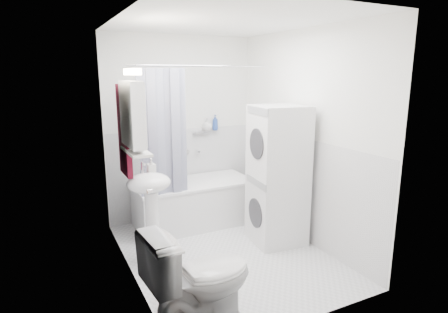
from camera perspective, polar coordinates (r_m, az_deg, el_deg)
name	(u,v)px	position (r m, az deg, el deg)	size (l,w,h in m)	color
floor	(225,253)	(4.21, 0.19, -14.53)	(2.60, 2.60, 0.00)	silver
room_walls	(225,117)	(3.77, 0.21, 6.02)	(2.60, 2.60, 2.60)	white
wainscot	(214,193)	(4.22, -1.60, -5.62)	(1.98, 2.58, 2.58)	white
door	(150,191)	(3.03, -11.27, -5.25)	(0.05, 2.00, 2.00)	brown
bathtub	(194,201)	(4.86, -4.63, -6.75)	(1.49, 0.71, 0.57)	silver
tub_spout	(198,151)	(5.08, -4.05, 0.83)	(0.04, 0.04, 0.12)	silver
curtain_rod	(201,66)	(4.32, -3.53, 13.62)	(0.02, 0.02, 1.67)	silver
shower_curtain	(164,135)	(4.22, -9.17, 3.29)	(0.55, 0.02, 1.45)	#141A46
sink	(150,197)	(3.85, -11.21, -6.05)	(0.44, 0.37, 1.04)	white
medicine_cabinet	(132,112)	(3.55, -13.77, 6.53)	(0.13, 0.50, 0.71)	silver
shelf	(136,151)	(3.61, -13.25, 0.78)	(0.18, 0.54, 0.03)	silver
shower_caddy	(201,132)	(5.04, -3.52, 3.76)	(0.22, 0.06, 0.02)	silver
towel	(124,128)	(3.81, -14.98, 4.14)	(0.07, 0.38, 0.92)	maroon
washer_dryer	(277,175)	(4.28, 8.13, -2.87)	(0.62, 0.62, 1.58)	silver
toilet	(200,279)	(2.95, -3.75, -18.16)	(0.47, 0.83, 0.82)	white
soap_pump	(152,171)	(3.85, -10.98, -2.22)	(0.08, 0.17, 0.08)	gray
shelf_bottle	(140,149)	(3.46, -12.70, 1.11)	(0.07, 0.18, 0.07)	gray
shelf_cup	(133,143)	(3.71, -13.73, 2.06)	(0.10, 0.09, 0.10)	gray
shampoo_a	(207,126)	(5.07, -2.58, 4.69)	(0.13, 0.17, 0.13)	gray
shampoo_b	(215,127)	(5.12, -1.35, 4.49)	(0.08, 0.21, 0.08)	#254497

